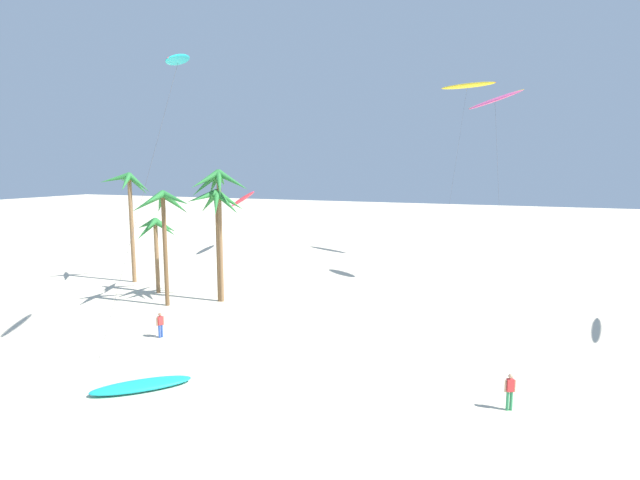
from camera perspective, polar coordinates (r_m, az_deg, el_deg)
name	(u,v)px	position (r m, az deg, el deg)	size (l,w,h in m)	color
palm_tree_0	(155,231)	(45.49, -17.87, 0.97)	(4.09, 4.02, 6.49)	olive
palm_tree_1	(129,194)	(50.27, -20.47, 4.87)	(4.63, 4.31, 10.23)	olive
palm_tree_2	(163,210)	(40.68, -17.06, 3.18)	(4.86, 4.88, 8.98)	brown
palm_tree_3	(216,206)	(41.01, -11.47, 3.71)	(4.53, 5.01, 9.02)	brown
palm_tree_4	(219,191)	(40.89, -11.20, 5.35)	(4.75, 5.05, 10.53)	olive
flying_kite_0	(243,199)	(64.71, -8.54, 4.59)	(3.04, 10.75, 7.82)	red
flying_kite_2	(495,100)	(48.85, 18.91, 14.55)	(5.37, 6.62, 17.50)	#EA5193
flying_kite_3	(467,86)	(62.82, 16.10, 16.18)	(6.79, 7.78, 20.24)	yellow
flying_kite_4	(178,60)	(30.39, -15.51, 18.76)	(5.14, 5.85, 17.30)	#19B2B7
grounded_kite_1	(141,385)	(27.28, -19.27, -15.03)	(4.29, 4.29, 0.39)	#19B2B7
person_foreground_walker	(160,324)	(34.26, -17.37, -8.91)	(0.31, 0.47, 1.62)	#284CA3
person_near_right	(510,390)	(25.03, 20.40, -15.42)	(0.47, 0.31, 1.70)	#338E56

